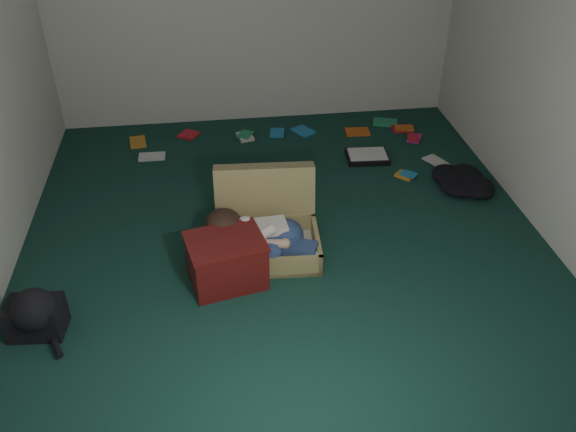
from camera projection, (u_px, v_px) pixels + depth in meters
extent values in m
plane|color=#12352B|center=(285.00, 242.00, 4.69)|extent=(4.50, 4.50, 0.00)
plane|color=silver|center=(370.00, 329.00, 2.12)|extent=(4.50, 0.00, 4.50)
plane|color=silver|center=(573.00, 68.00, 4.18)|extent=(0.00, 4.50, 4.50)
cube|color=#978A53|center=(268.00, 246.00, 4.51)|extent=(0.80, 0.59, 0.17)
cube|color=beige|center=(268.00, 251.00, 4.54)|extent=(0.73, 0.52, 0.02)
cube|color=#978A53|center=(265.00, 199.00, 4.70)|extent=(0.78, 0.28, 0.56)
cube|color=silver|center=(264.00, 238.00, 4.44)|extent=(0.34, 0.21, 0.24)
sphere|color=tan|center=(230.00, 234.00, 4.36)|extent=(0.21, 0.21, 0.21)
ellipsoid|color=black|center=(224.00, 225.00, 4.38)|extent=(0.28, 0.29, 0.24)
ellipsoid|color=navy|center=(287.00, 236.00, 4.46)|extent=(0.25, 0.29, 0.24)
cube|color=navy|center=(276.00, 247.00, 4.36)|extent=(0.31, 0.22, 0.15)
cube|color=navy|center=(299.00, 250.00, 4.37)|extent=(0.29, 0.22, 0.12)
sphere|color=white|center=(312.00, 249.00, 4.42)|extent=(0.12, 0.12, 0.12)
sphere|color=white|center=(314.00, 257.00, 4.36)|extent=(0.11, 0.11, 0.11)
cylinder|color=tan|center=(273.00, 244.00, 4.29)|extent=(0.20, 0.08, 0.07)
cube|color=#571211|center=(226.00, 262.00, 4.23)|extent=(0.57, 0.49, 0.33)
cube|color=#571211|center=(225.00, 242.00, 4.13)|extent=(0.60, 0.51, 0.02)
cube|color=black|center=(367.00, 156.00, 5.77)|extent=(0.41, 0.32, 0.05)
cube|color=white|center=(368.00, 154.00, 5.76)|extent=(0.37, 0.28, 0.01)
cube|color=orange|center=(138.00, 142.00, 6.04)|extent=(0.19, 0.14, 0.02)
cube|color=red|center=(189.00, 135.00, 6.17)|extent=(0.24, 0.23, 0.02)
cube|color=silver|center=(245.00, 137.00, 6.13)|extent=(0.19, 0.23, 0.02)
cube|color=#2179B5|center=(303.00, 131.00, 6.24)|extent=(0.20, 0.23, 0.02)
cube|color=#C95717|center=(357.00, 132.00, 6.23)|extent=(0.24, 0.23, 0.02)
cube|color=#238356|center=(385.00, 123.00, 6.41)|extent=(0.21, 0.16, 0.02)
cube|color=#A52994|center=(414.00, 138.00, 6.11)|extent=(0.24, 0.24, 0.02)
cube|color=beige|center=(436.00, 161.00, 5.73)|extent=(0.18, 0.22, 0.02)
cube|color=orange|center=(405.00, 176.00, 5.51)|extent=(0.21, 0.24, 0.02)
cube|color=red|center=(402.00, 129.00, 6.28)|extent=(0.24, 0.22, 0.02)
cube|color=silver|center=(152.00, 157.00, 5.79)|extent=(0.22, 0.18, 0.02)
cube|color=#2179B5|center=(277.00, 133.00, 6.20)|extent=(0.24, 0.24, 0.02)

